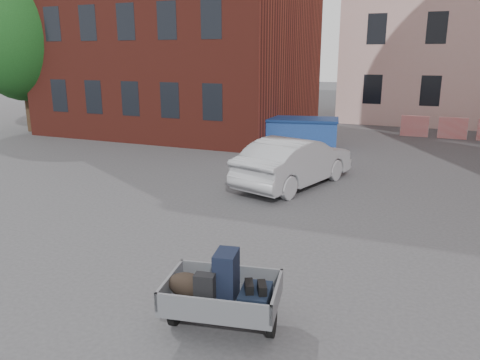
% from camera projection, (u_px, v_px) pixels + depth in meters
% --- Properties ---
extents(ground, '(120.00, 120.00, 0.00)m').
position_uv_depth(ground, '(257.00, 233.00, 10.46)').
color(ground, '#38383A').
rests_on(ground, ground).
extents(far_building, '(6.00, 6.00, 8.00)m').
position_uv_depth(far_building, '(118.00, 53.00, 36.50)').
color(far_building, maroon).
rests_on(far_building, ground).
extents(tree, '(5.28, 5.28, 8.30)m').
position_uv_depth(tree, '(21.00, 27.00, 23.13)').
color(tree, '#3D2B1C').
rests_on(tree, ground).
extents(barriers, '(4.70, 0.18, 1.00)m').
position_uv_depth(barriers, '(453.00, 128.00, 22.11)').
color(barriers, red).
rests_on(barriers, ground).
extents(trailer, '(1.78, 1.92, 1.20)m').
position_uv_depth(trailer, '(221.00, 292.00, 6.65)').
color(trailer, black).
rests_on(trailer, ground).
extents(dumpster, '(3.33, 2.18, 1.29)m').
position_uv_depth(dumpster, '(301.00, 133.00, 19.77)').
color(dumpster, navy).
rests_on(dumpster, ground).
extents(silver_car, '(2.77, 4.75, 1.48)m').
position_uv_depth(silver_car, '(295.00, 162.00, 14.12)').
color(silver_car, '#989A9F').
rests_on(silver_car, ground).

